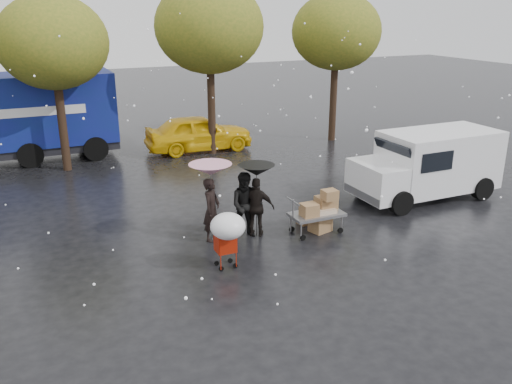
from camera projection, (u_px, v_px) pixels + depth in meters
name	position (u px, v px, depth m)	size (l,w,h in m)	color
ground	(255.00, 256.00, 13.84)	(90.00, 90.00, 0.00)	black
person_pink	(212.00, 210.00, 14.53)	(0.64, 0.42, 1.75)	black
person_middle	(246.00, 205.00, 14.70)	(0.90, 0.70, 1.85)	black
person_black	(257.00, 207.00, 14.81)	(0.98, 0.41, 1.67)	black
umbrella_pink	(210.00, 170.00, 14.16)	(1.14, 1.14, 2.15)	#4C4C4C
umbrella_black	(257.00, 170.00, 14.47)	(0.98, 0.98, 2.04)	#4C4C4C
vendor_cart	(320.00, 208.00, 15.05)	(1.52, 0.80, 1.27)	slate
shopping_cart	(227.00, 229.00, 12.78)	(0.84, 0.84, 1.46)	#A81C09
white_van	(429.00, 163.00, 17.72)	(4.91, 2.18, 2.20)	white
blue_truck	(16.00, 119.00, 21.67)	(8.30, 2.60, 3.50)	navy
box_ground_near	(320.00, 223.00, 15.28)	(0.56, 0.45, 0.50)	brown
box_ground_far	(305.00, 218.00, 15.85)	(0.44, 0.34, 0.34)	brown
yellow_taxi	(199.00, 133.00, 23.63)	(1.86, 4.62, 1.58)	#EBB60C
tree_row	(136.00, 34.00, 20.62)	(21.60, 4.40, 7.12)	black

